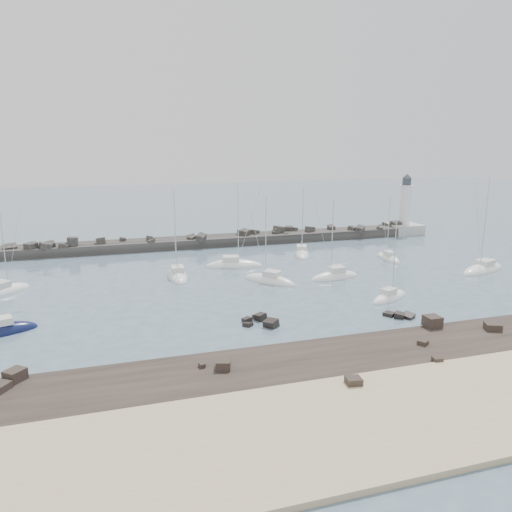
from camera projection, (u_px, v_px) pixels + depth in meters
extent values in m
plane|color=slate|center=(264.00, 299.00, 68.41)|extent=(400.00, 400.00, 0.00)
cube|color=#CAB78C|center=(393.00, 420.00, 38.62)|extent=(140.00, 14.00, 1.00)
cube|color=black|center=(335.00, 366.00, 47.93)|extent=(140.00, 12.00, 0.70)
cube|color=black|center=(202.00, 365.00, 46.81)|extent=(0.64, 0.73, 0.39)
cube|color=black|center=(223.00, 364.00, 46.48)|extent=(1.69, 1.79, 0.84)
cube|color=black|center=(432.00, 321.00, 57.05)|extent=(1.73, 1.78, 1.25)
cube|color=black|center=(437.00, 360.00, 47.92)|extent=(0.97, 0.91, 0.47)
cube|color=black|center=(493.00, 326.00, 56.12)|extent=(2.13, 2.01, 0.76)
cube|color=black|center=(354.00, 381.00, 43.27)|extent=(1.45, 1.38, 0.72)
cube|color=black|center=(15.00, 375.00, 44.11)|extent=(2.15, 2.17, 1.03)
cube|color=black|center=(423.00, 342.00, 52.10)|extent=(1.30, 1.30, 0.43)
cube|color=black|center=(271.00, 325.00, 57.99)|extent=(2.10, 2.00, 1.41)
cube|color=black|center=(247.00, 320.00, 59.75)|extent=(1.32, 1.22, 0.84)
cube|color=black|center=(257.00, 317.00, 60.69)|extent=(1.20, 1.32, 0.85)
cube|color=black|center=(260.00, 318.00, 60.22)|extent=(1.68, 1.61, 1.21)
cube|color=black|center=(270.00, 327.00, 57.95)|extent=(1.10, 1.14, 0.69)
cube|color=black|center=(248.00, 325.00, 58.31)|extent=(1.36, 1.42, 0.71)
cube|color=black|center=(401.00, 316.00, 61.24)|extent=(1.34, 1.41, 0.87)
cube|color=black|center=(408.00, 317.00, 61.04)|extent=(1.94, 1.97, 1.13)
cube|color=black|center=(389.00, 315.00, 61.80)|extent=(1.77, 1.79, 0.76)
cube|color=black|center=(399.00, 316.00, 60.91)|extent=(1.53, 1.61, 1.18)
cube|color=black|center=(390.00, 315.00, 61.72)|extent=(1.10, 1.20, 0.67)
cube|color=#2C2A27|center=(171.00, 247.00, 101.58)|extent=(115.00, 6.00, 3.20)
cube|color=#2C2A27|center=(385.00, 225.00, 118.15)|extent=(2.18, 1.98, 1.70)
cube|color=#2C2A27|center=(151.00, 242.00, 98.06)|extent=(1.59, 1.55, 1.44)
cube|color=#2C2A27|center=(243.00, 233.00, 106.02)|extent=(2.59, 2.21, 1.68)
cube|color=#2C2A27|center=(289.00, 230.00, 110.91)|extent=(2.11, 2.06, 1.63)
cube|color=#2C2A27|center=(275.00, 233.00, 106.87)|extent=(1.22, 1.31, 1.12)
cube|color=#2C2A27|center=(46.00, 247.00, 92.64)|extent=(2.70, 2.71, 1.77)
cube|color=#2C2A27|center=(34.00, 245.00, 95.42)|extent=(1.44, 1.36, 1.30)
cube|color=#2C2A27|center=(331.00, 228.00, 112.30)|extent=(1.47, 1.79, 1.65)
cube|color=#2C2A27|center=(275.00, 232.00, 108.22)|extent=(1.30, 1.27, 1.02)
cube|color=#2C2A27|center=(190.00, 237.00, 104.20)|extent=(2.30, 1.93, 1.67)
cube|color=#2C2A27|center=(285.00, 235.00, 107.39)|extent=(1.15, 1.36, 1.06)
cube|color=#2C2A27|center=(191.00, 239.00, 101.28)|extent=(1.98, 2.14, 1.74)
cube|color=#2C2A27|center=(395.00, 225.00, 115.95)|extent=(2.42, 2.34, 1.77)
cube|color=#2C2A27|center=(352.00, 230.00, 112.02)|extent=(2.58, 2.54, 1.95)
cube|color=#2C2A27|center=(381.00, 227.00, 117.39)|extent=(1.73, 1.87, 1.36)
cube|color=#2C2A27|center=(279.00, 230.00, 108.40)|extent=(2.65, 2.66, 1.96)
cube|color=#2C2A27|center=(278.00, 232.00, 108.44)|extent=(1.52, 1.60, 1.30)
cube|color=#2C2A27|center=(149.00, 238.00, 102.40)|extent=(1.43, 1.45, 1.38)
cube|color=#2C2A27|center=(245.00, 234.00, 105.21)|extent=(2.67, 2.86, 2.18)
cube|color=#2C2A27|center=(380.00, 229.00, 112.70)|extent=(1.46, 1.33, 1.25)
cube|color=#2C2A27|center=(360.00, 230.00, 110.91)|extent=(2.56, 2.78, 2.35)
cube|color=#2C2A27|center=(31.00, 246.00, 92.01)|extent=(2.66, 2.65, 1.22)
cube|color=#2C2A27|center=(150.00, 241.00, 99.38)|extent=(2.00, 1.95, 1.39)
cube|color=#2C2A27|center=(296.00, 230.00, 110.74)|extent=(1.48, 1.51, 1.08)
cube|color=#2C2A27|center=(123.00, 240.00, 99.31)|extent=(1.40, 1.43, 1.11)
cube|color=#2C2A27|center=(255.00, 233.00, 107.11)|extent=(2.32, 2.26, 1.51)
cube|color=#2C2A27|center=(101.00, 242.00, 96.79)|extent=(1.94, 2.01, 1.94)
cube|color=#2C2A27|center=(10.00, 249.00, 92.29)|extent=(2.76, 2.70, 1.97)
cube|color=#2C2A27|center=(51.00, 245.00, 93.71)|extent=(1.97, 2.13, 1.79)
cube|color=#2C2A27|center=(310.00, 230.00, 109.54)|extent=(2.46, 2.35, 1.66)
cube|color=#2C2A27|center=(201.00, 238.00, 100.45)|extent=(2.38, 2.72, 2.15)
cube|color=#2C2A27|center=(277.00, 231.00, 107.16)|extent=(1.40, 1.19, 1.48)
cube|color=#2C2A27|center=(73.00, 242.00, 94.77)|extent=(2.18, 2.48, 2.22)
cube|color=#2C2A27|center=(64.00, 246.00, 93.48)|extent=(2.25, 1.89, 1.54)
cube|color=#ADAEA8|center=(404.00, 230.00, 117.20)|extent=(7.00, 7.00, 3.00)
cylinder|color=white|center=(405.00, 205.00, 115.86)|extent=(2.50, 2.50, 9.00)
cylinder|color=white|center=(407.00, 186.00, 114.88)|extent=(3.20, 3.20, 0.25)
cylinder|color=#373C42|center=(407.00, 182.00, 114.68)|extent=(2.00, 2.00, 1.60)
cone|color=#373C42|center=(407.00, 176.00, 114.39)|extent=(2.20, 2.20, 1.00)
ellipsoid|color=white|center=(5.00, 293.00, 71.06)|extent=(7.44, 7.34, 2.20)
cube|color=silver|center=(1.00, 284.00, 70.43)|extent=(2.72, 2.71, 0.75)
cylinder|color=silver|center=(4.00, 248.00, 70.20)|extent=(0.13, 0.13, 10.77)
cube|color=silver|center=(1.00, 321.00, 55.79)|extent=(2.78, 2.36, 0.79)
cylinder|color=silver|center=(6.00, 314.00, 55.96)|extent=(3.26, 1.15, 0.11)
ellipsoid|color=white|center=(177.00, 277.00, 79.55)|extent=(3.31, 9.69, 2.44)
cube|color=silver|center=(178.00, 269.00, 78.78)|extent=(2.03, 2.75, 0.78)
cylinder|color=silver|center=(175.00, 229.00, 78.60)|extent=(0.13, 0.13, 12.95)
cylinder|color=silver|center=(178.00, 265.00, 77.99)|extent=(0.24, 3.84, 0.11)
ellipsoid|color=white|center=(234.00, 266.00, 86.14)|extent=(10.19, 5.20, 2.44)
cube|color=silver|center=(231.00, 258.00, 85.79)|extent=(3.11, 2.54, 0.76)
cylinder|color=silver|center=(238.00, 223.00, 84.50)|extent=(0.13, 0.13, 13.16)
cylinder|color=silver|center=(227.00, 254.00, 85.59)|extent=(3.82, 1.01, 0.11)
ellipsoid|color=white|center=(269.00, 282.00, 76.65)|extent=(7.76, 8.72, 2.37)
cube|color=silver|center=(272.00, 273.00, 76.09)|extent=(2.97, 3.08, 0.78)
cylinder|color=silver|center=(266.00, 236.00, 75.47)|extent=(0.13, 0.13, 12.08)
cylinder|color=silver|center=(276.00, 269.00, 75.59)|extent=(2.33, 2.86, 0.11)
ellipsoid|color=white|center=(302.00, 255.00, 95.11)|extent=(5.71, 9.38, 2.29)
cube|color=silver|center=(302.00, 247.00, 95.25)|extent=(2.56, 2.98, 0.73)
cylinder|color=silver|center=(303.00, 219.00, 92.84)|extent=(0.13, 0.13, 12.11)
cylinder|color=silver|center=(302.00, 243.00, 95.71)|extent=(1.34, 3.40, 0.10)
ellipsoid|color=white|center=(389.00, 298.00, 68.40)|extent=(7.74, 5.49, 2.01)
cube|color=silver|center=(389.00, 291.00, 67.88)|extent=(2.56, 2.30, 0.67)
cylinder|color=silver|center=(394.00, 256.00, 67.49)|extent=(0.11, 0.11, 10.13)
cylinder|color=silver|center=(387.00, 287.00, 67.38)|extent=(2.71, 1.45, 0.10)
ellipsoid|color=white|center=(334.00, 278.00, 78.73)|extent=(8.80, 3.76, 2.35)
cube|color=silver|center=(337.00, 269.00, 78.59)|extent=(2.59, 2.02, 0.80)
cylinder|color=silver|center=(332.00, 236.00, 76.95)|extent=(0.14, 0.14, 11.50)
cylinder|color=silver|center=(340.00, 264.00, 78.67)|extent=(3.39, 0.57, 0.11)
ellipsoid|color=white|center=(388.00, 259.00, 91.44)|extent=(3.00, 7.92, 2.07)
cube|color=silver|center=(390.00, 253.00, 90.79)|extent=(1.73, 2.29, 0.69)
cylinder|color=silver|center=(389.00, 226.00, 90.66)|extent=(0.12, 0.12, 10.48)
cylinder|color=silver|center=(391.00, 250.00, 90.13)|extent=(0.34, 3.10, 0.10)
ellipsoid|color=white|center=(483.00, 271.00, 83.27)|extent=(11.22, 6.77, 2.50)
cube|color=silver|center=(485.00, 262.00, 83.27)|extent=(3.56, 3.05, 0.73)
cylinder|color=silver|center=(485.00, 222.00, 80.91)|extent=(0.13, 0.13, 14.48)
cylinder|color=silver|center=(488.00, 257.00, 83.56)|extent=(4.07, 1.55, 0.10)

